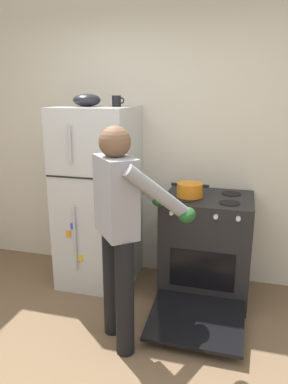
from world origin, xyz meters
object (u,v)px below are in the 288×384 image
object	(u,v)px
refrigerator	(99,198)
stove_range	(206,248)
red_pot	(190,190)
coffee_mug	(117,101)
person_cook	(122,220)
mixing_bowl	(87,100)

from	to	relation	value
refrigerator	stove_range	size ratio (longest dim) A/B	1.36
red_pot	coffee_mug	size ratio (longest dim) A/B	2.89
person_cook	coffee_mug	world-z (taller)	coffee_mug
stove_range	red_pot	xyz separation A→B (m)	(-0.16, -0.03, 0.54)
person_cook	coffee_mug	xyz separation A→B (m)	(-0.34, 0.88, 0.77)
person_cook	mixing_bowl	xyz separation A→B (m)	(-0.60, 0.83, 0.77)
mixing_bowl	coffee_mug	bearing A→B (deg)	10.78
refrigerator	red_pot	bearing A→B (deg)	-3.28
stove_range	red_pot	distance (m)	0.56
coffee_mug	red_pot	bearing A→B (deg)	-8.30
person_cook	red_pot	xyz separation A→B (m)	(0.35, 0.78, 0.03)
refrigerator	person_cook	bearing A→B (deg)	-58.08
person_cook	coffee_mug	bearing A→B (deg)	110.85
refrigerator	red_pot	distance (m)	0.88
refrigerator	red_pot	size ratio (longest dim) A/B	5.19
mixing_bowl	person_cook	bearing A→B (deg)	-54.30
person_cook	red_pot	size ratio (longest dim) A/B	4.95
stove_range	red_pot	size ratio (longest dim) A/B	3.81
refrigerator	coffee_mug	bearing A→B (deg)	15.40
person_cook	mixing_bowl	size ratio (longest dim) A/B	6.52
person_cook	red_pot	distance (m)	0.86
person_cook	red_pot	world-z (taller)	person_cook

